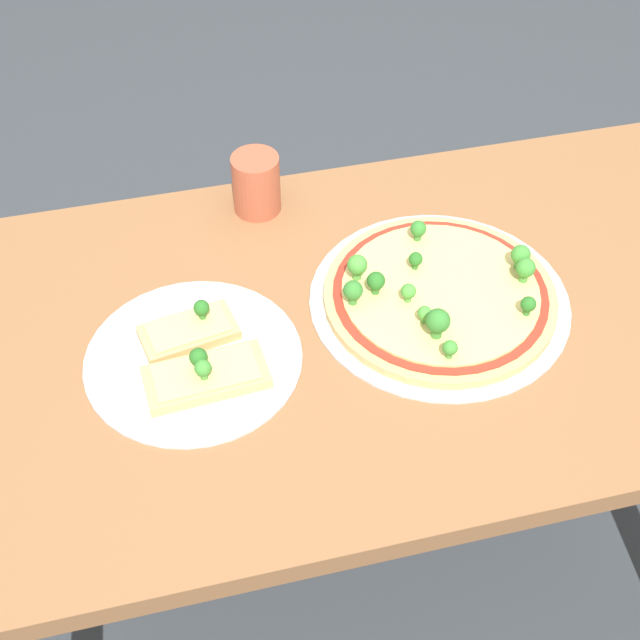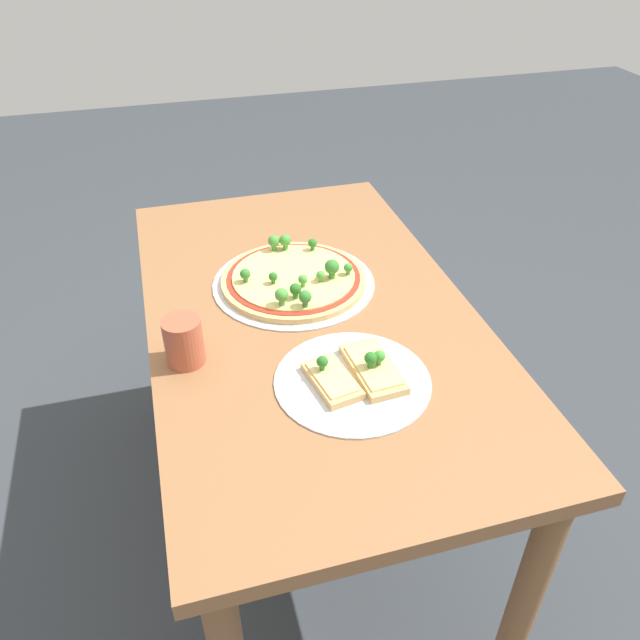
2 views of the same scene
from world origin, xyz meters
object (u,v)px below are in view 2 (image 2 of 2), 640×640
object	(u,v)px
pizza_tray_slice	(355,376)
drinking_cup	(184,341)
dining_table	(310,345)
pizza_tray_whole	(294,279)

from	to	relation	value
pizza_tray_slice	drinking_cup	world-z (taller)	drinking_cup
dining_table	pizza_tray_whole	bearing A→B (deg)	4.62
drinking_cup	dining_table	bearing A→B (deg)	-69.27
pizza_tray_whole	pizza_tray_slice	distance (m)	0.36
drinking_cup	pizza_tray_slice	bearing A→B (deg)	-115.28
dining_table	pizza_tray_slice	size ratio (longest dim) A/B	4.10
pizza_tray_whole	drinking_cup	xyz separation A→B (m)	(-0.22, 0.27, 0.04)
pizza_tray_whole	dining_table	bearing A→B (deg)	-175.38
dining_table	drinking_cup	world-z (taller)	drinking_cup
pizza_tray_whole	drinking_cup	size ratio (longest dim) A/B	3.85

